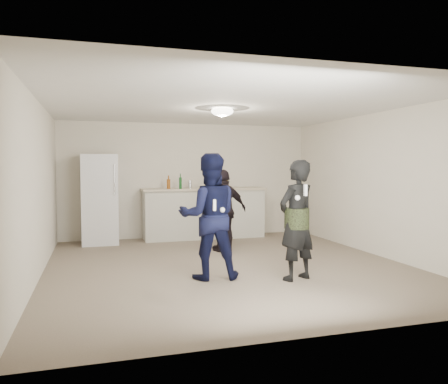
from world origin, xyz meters
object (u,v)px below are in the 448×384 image
object	(u,v)px
spectator	(224,210)
woman	(297,220)
counter	(204,214)
shaker	(190,184)
man	(209,216)
fridge	(100,199)

from	to	relation	value
spectator	woman	bearing A→B (deg)	89.10
counter	woman	distance (m)	3.80
shaker	man	world-z (taller)	man
counter	fridge	bearing A→B (deg)	-178.17
counter	man	distance (m)	3.46
shaker	woman	distance (m)	3.84
fridge	shaker	distance (m)	1.89
fridge	shaker	xyz separation A→B (m)	(1.87, 0.06, 0.28)
man	woman	xyz separation A→B (m)	(1.13, -0.41, -0.05)
counter	spectator	distance (m)	1.55
counter	woman	xyz separation A→B (m)	(0.37, -3.77, 0.30)
man	woman	world-z (taller)	man
shaker	fridge	bearing A→B (deg)	-178.13
counter	fridge	distance (m)	2.22
woman	man	bearing A→B (deg)	-41.14
counter	shaker	xyz separation A→B (m)	(-0.31, -0.01, 0.65)
shaker	man	distance (m)	3.39
counter	spectator	world-z (taller)	spectator
counter	man	world-z (taller)	man
man	spectator	world-z (taller)	man
fridge	woman	distance (m)	4.50
shaker	man	bearing A→B (deg)	-97.56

